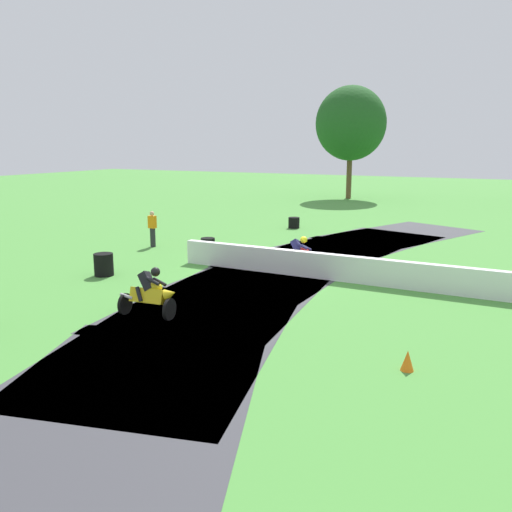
% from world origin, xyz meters
% --- Properties ---
extents(ground_plane, '(120.00, 120.00, 0.00)m').
position_xyz_m(ground_plane, '(0.00, 0.00, 0.00)').
color(ground_plane, '#4C933D').
extents(track_asphalt, '(8.86, 31.15, 0.01)m').
position_xyz_m(track_asphalt, '(0.91, -0.02, 0.00)').
color(track_asphalt, '#3D3D42').
rests_on(track_asphalt, ground).
extents(safety_barrier, '(18.50, 0.72, 0.90)m').
position_xyz_m(safety_barrier, '(5.53, -0.13, 0.45)').
color(safety_barrier, white).
rests_on(safety_barrier, ground).
extents(motorcycle_lead_red, '(1.69, 0.86, 1.43)m').
position_xyz_m(motorcycle_lead_red, '(0.85, 0.37, 0.64)').
color(motorcycle_lead_red, black).
rests_on(motorcycle_lead_red, ground).
extents(motorcycle_chase_yellow, '(1.68, 0.89, 1.43)m').
position_xyz_m(motorcycle_chase_yellow, '(-0.86, -6.13, 0.64)').
color(motorcycle_chase_yellow, black).
rests_on(motorcycle_chase_yellow, ground).
extents(tire_stack_near, '(0.62, 0.62, 0.60)m').
position_xyz_m(tire_stack_near, '(-3.46, 10.11, 0.30)').
color(tire_stack_near, black).
rests_on(tire_stack_near, ground).
extents(tire_stack_mid_a, '(0.64, 0.64, 0.40)m').
position_xyz_m(tire_stack_mid_a, '(-4.83, 3.25, 0.20)').
color(tire_stack_mid_a, black).
rests_on(tire_stack_mid_a, ground).
extents(tire_stack_mid_b, '(0.68, 0.68, 0.80)m').
position_xyz_m(tire_stack_mid_b, '(-5.25, -3.13, 0.40)').
color(tire_stack_mid_b, black).
rests_on(tire_stack_mid_b, ground).
extents(track_marshal, '(0.34, 0.24, 1.63)m').
position_xyz_m(track_marshal, '(-7.06, 2.11, 0.82)').
color(track_marshal, '#232328').
rests_on(track_marshal, ground).
extents(traffic_cone, '(0.28, 0.28, 0.44)m').
position_xyz_m(traffic_cone, '(6.14, -6.67, 0.22)').
color(traffic_cone, orange).
rests_on(traffic_cone, ground).
extents(tree_far_left, '(5.83, 5.83, 9.30)m').
position_xyz_m(tree_far_left, '(-5.71, 27.44, 6.22)').
color(tree_far_left, brown).
rests_on(tree_far_left, ground).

